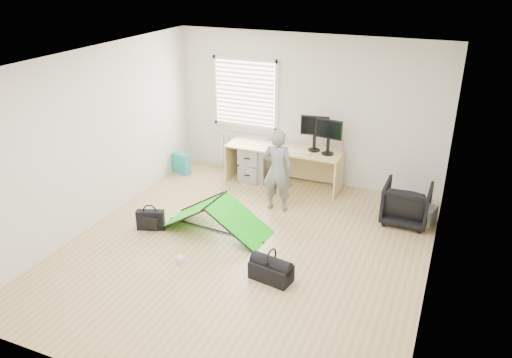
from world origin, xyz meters
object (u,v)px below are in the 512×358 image
at_px(filing_cabinet, 253,161).
at_px(person, 278,170).
at_px(monitor_left, 315,138).
at_px(laptop_bag, 151,220).
at_px(monitor_right, 328,142).
at_px(thermos, 341,146).
at_px(storage_crate, 419,212).
at_px(desk, 284,166).
at_px(duffel_bag, 271,272).
at_px(kite, 215,216).
at_px(office_chair, 406,203).

xyz_separation_m(filing_cabinet, person, (0.87, -1.03, 0.36)).
height_order(monitor_left, laptop_bag, monitor_left).
xyz_separation_m(monitor_left, monitor_right, (0.27, -0.08, -0.00)).
bearing_deg(monitor_right, person, -112.38).
relative_size(thermos, laptop_bag, 0.62).
relative_size(filing_cabinet, storage_crate, 1.42).
height_order(desk, duffel_bag, desk).
distance_m(filing_cabinet, monitor_left, 1.31).
bearing_deg(laptop_bag, monitor_left, 32.31).
height_order(desk, kite, desk).
height_order(monitor_left, duffel_bag, monitor_left).
bearing_deg(kite, desk, 83.93).
height_order(desk, office_chair, desk).
distance_m(person, duffel_bag, 2.11).
distance_m(desk, laptop_bag, 2.74).
bearing_deg(desk, kite, -99.97).
distance_m(person, kite, 1.31).
height_order(desk, person, person).
distance_m(monitor_right, office_chair, 1.71).
xyz_separation_m(office_chair, person, (-2.03, -0.37, 0.37)).
bearing_deg(monitor_left, desk, 179.44).
relative_size(office_chair, kite, 0.43).
height_order(filing_cabinet, laptop_bag, filing_cabinet).
distance_m(office_chair, person, 2.10).
bearing_deg(monitor_left, monitor_right, -23.75).
distance_m(monitor_right, laptop_bag, 3.29).
bearing_deg(thermos, duffel_bag, -92.32).
bearing_deg(person, laptop_bag, 38.12).
xyz_separation_m(filing_cabinet, office_chair, (2.90, -0.65, -0.02)).
distance_m(desk, duffel_bag, 3.05).
relative_size(desk, monitor_left, 4.28).
bearing_deg(laptop_bag, person, 21.37).
relative_size(monitor_left, office_chair, 0.68).
relative_size(person, storage_crate, 2.88).
relative_size(desk, kite, 1.25).
height_order(thermos, office_chair, thermos).
height_order(monitor_right, storage_crate, monitor_right).
height_order(thermos, storage_crate, thermos).
distance_m(office_chair, duffel_bag, 2.69).
bearing_deg(person, thermos, -128.81).
height_order(person, duffel_bag, person).
bearing_deg(monitor_right, monitor_left, 171.67).
height_order(desk, monitor_left, monitor_left).
bearing_deg(duffel_bag, office_chair, 68.55).
distance_m(desk, monitor_right, 1.00).
bearing_deg(office_chair, thermos, -29.58).
xyz_separation_m(monitor_left, storage_crate, (1.95, -0.54, -0.82)).
distance_m(monitor_left, duffel_bag, 3.11).
bearing_deg(person, monitor_left, -109.56).
distance_m(office_chair, laptop_bag, 4.01).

